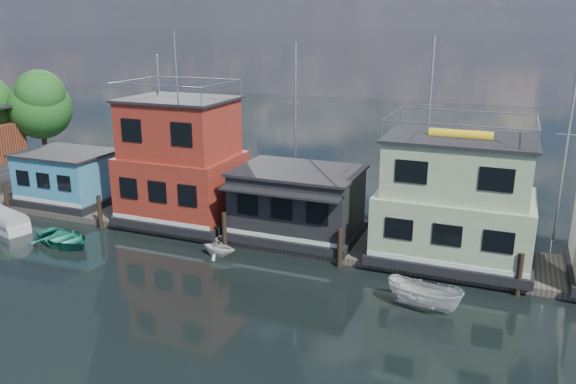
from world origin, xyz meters
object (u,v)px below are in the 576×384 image
at_px(houseboat_blue, 68,177).
at_px(houseboat_red, 181,163).
at_px(houseboat_dark, 298,203).
at_px(houseboat_green, 455,201).
at_px(motorboat, 424,296).
at_px(dinghy_white, 218,247).
at_px(dinghy_teal, 63,238).
at_px(tarp_runabout, 5,221).

bearing_deg(houseboat_blue, houseboat_red, 0.00).
distance_m(houseboat_dark, houseboat_green, 9.07).
height_order(houseboat_blue, motorboat, houseboat_blue).
distance_m(dinghy_white, dinghy_teal, 9.59).
bearing_deg(dinghy_white, motorboat, -97.47).
relative_size(houseboat_red, houseboat_green, 1.41).
distance_m(dinghy_teal, motorboat, 21.18).
height_order(dinghy_teal, tarp_runabout, tarp_runabout).
height_order(dinghy_teal, motorboat, motorboat).
xyz_separation_m(houseboat_blue, houseboat_green, (26.50, 0.00, 1.34)).
bearing_deg(dinghy_teal, houseboat_green, -61.50).
height_order(houseboat_red, houseboat_green, houseboat_red).
height_order(houseboat_green, motorboat, houseboat_green).
bearing_deg(dinghy_white, dinghy_teal, 104.00).
xyz_separation_m(dinghy_teal, tarp_runabout, (-5.39, 0.68, 0.15)).
xyz_separation_m(houseboat_green, motorboat, (-0.50, -5.92, -2.84)).
xyz_separation_m(houseboat_dark, dinghy_white, (-3.29, -3.92, -1.87)).
relative_size(houseboat_dark, dinghy_white, 3.56).
distance_m(houseboat_red, dinghy_white, 7.10).
bearing_deg(dinghy_teal, houseboat_red, -25.03).
bearing_deg(houseboat_green, motorboat, -94.79).
relative_size(houseboat_blue, tarp_runabout, 1.56).
bearing_deg(houseboat_green, houseboat_blue, -180.00).
height_order(houseboat_green, dinghy_white, houseboat_green).
distance_m(tarp_runabout, motorboat, 26.57).
relative_size(houseboat_dark, motorboat, 2.03).
bearing_deg(houseboat_green, dinghy_white, -162.22).
bearing_deg(motorboat, houseboat_green, 8.53).
bearing_deg(dinghy_white, houseboat_red, 52.13).
bearing_deg(houseboat_dark, tarp_runabout, -163.85).
xyz_separation_m(tarp_runabout, motorboat, (26.57, -0.67, 0.12)).
height_order(houseboat_green, dinghy_teal, houseboat_green).
bearing_deg(dinghy_white, houseboat_dark, -37.94).
xyz_separation_m(houseboat_blue, motorboat, (26.00, -5.92, -1.50)).
bearing_deg(houseboat_red, motorboat, -19.73).
bearing_deg(houseboat_blue, houseboat_dark, -0.06).
relative_size(houseboat_dark, tarp_runabout, 1.80).
distance_m(houseboat_red, dinghy_teal, 8.39).
bearing_deg(motorboat, tarp_runabout, 101.87).
bearing_deg(houseboat_blue, motorboat, -12.82).
relative_size(houseboat_dark, houseboat_green, 0.88).
height_order(houseboat_green, tarp_runabout, houseboat_green).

